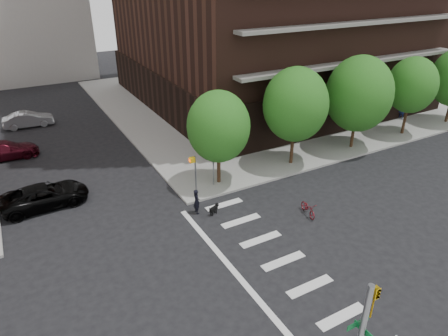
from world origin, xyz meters
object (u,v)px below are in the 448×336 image
parked_car_silver (28,119)px  pedestrian_far (402,111)px  scooter (308,208)px  dog_walker (197,201)px  parked_car_maroon (4,150)px  parked_car_black (45,196)px

parked_car_silver → pedestrian_far: 34.40m
scooter → dog_walker: (-5.58, 3.32, 0.35)m
parked_car_silver → dog_walker: size_ratio=2.72×
scooter → parked_car_maroon: bearing=143.6°
parked_car_black → parked_car_silver: (0.51, 15.17, -0.00)m
parked_car_maroon → scooter: (14.95, -17.09, -0.27)m
scooter → dog_walker: bearing=161.7°
parked_car_black → scooter: 15.66m
scooter → pedestrian_far: bearing=37.1°
parked_car_maroon → parked_car_silver: bearing=-15.7°
scooter → parked_car_black: bearing=159.8°
parked_car_black → pedestrian_far: (31.32, -0.12, 0.22)m
parked_car_maroon → scooter: size_ratio=2.95×
parked_car_black → pedestrian_far: size_ratio=3.26×
dog_walker → pedestrian_far: pedestrian_far is taller
parked_car_maroon → parked_car_silver: 6.90m
pedestrian_far → scooter: bearing=-71.6°
parked_car_maroon → dog_walker: (9.38, -13.77, 0.09)m
parked_car_black → parked_car_maroon: 8.83m
parked_car_black → parked_car_silver: same height
parked_car_maroon → dog_walker: dog_walker is taller
scooter → dog_walker: dog_walker is taller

